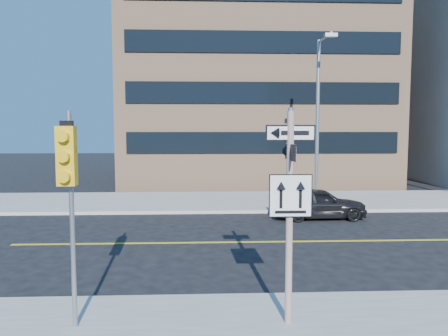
{
  "coord_description": "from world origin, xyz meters",
  "views": [
    {
      "loc": [
        -1.57,
        -10.46,
        3.82
      ],
      "look_at": [
        -0.94,
        4.0,
        2.53
      ],
      "focal_mm": 35.0,
      "sensor_mm": 36.0,
      "label": 1
    }
  ],
  "objects_px": {
    "sign_pole": "(290,204)",
    "streetlight_a": "(319,110)",
    "parked_car_a": "(319,203)",
    "traffic_signal": "(68,174)"
  },
  "relations": [
    {
      "from": "sign_pole",
      "to": "streetlight_a",
      "type": "bearing_deg",
      "value": 73.23
    },
    {
      "from": "sign_pole",
      "to": "parked_car_a",
      "type": "xyz_separation_m",
      "value": [
        3.29,
        10.26,
        -1.77
      ]
    },
    {
      "from": "parked_car_a",
      "to": "streetlight_a",
      "type": "relative_size",
      "value": 0.49
    },
    {
      "from": "traffic_signal",
      "to": "streetlight_a",
      "type": "distance_m",
      "value": 15.72
    },
    {
      "from": "traffic_signal",
      "to": "parked_car_a",
      "type": "height_order",
      "value": "traffic_signal"
    },
    {
      "from": "sign_pole",
      "to": "streetlight_a",
      "type": "height_order",
      "value": "streetlight_a"
    },
    {
      "from": "traffic_signal",
      "to": "streetlight_a",
      "type": "relative_size",
      "value": 0.5
    },
    {
      "from": "traffic_signal",
      "to": "streetlight_a",
      "type": "xyz_separation_m",
      "value": [
        8.0,
        13.42,
        1.73
      ]
    },
    {
      "from": "sign_pole",
      "to": "traffic_signal",
      "type": "xyz_separation_m",
      "value": [
        -4.0,
        -0.15,
        0.59
      ]
    },
    {
      "from": "sign_pole",
      "to": "traffic_signal",
      "type": "height_order",
      "value": "sign_pole"
    }
  ]
}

